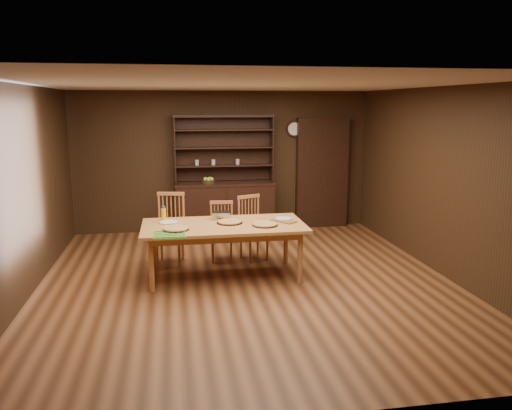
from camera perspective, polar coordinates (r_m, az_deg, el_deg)
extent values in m
plane|color=brown|center=(6.80, -1.00, -8.83)|extent=(6.00, 6.00, 0.00)
plane|color=silver|center=(6.38, -1.09, 13.64)|extent=(6.00, 6.00, 0.00)
plane|color=#341F10|center=(9.41, -3.77, 4.98)|extent=(5.50, 0.00, 5.50)
plane|color=#341F10|center=(3.60, 6.13, -5.66)|extent=(5.50, 0.00, 5.50)
plane|color=#341F10|center=(6.64, -25.21, 1.21)|extent=(0.00, 6.00, 6.00)
plane|color=#341F10|center=(7.39, 20.58, 2.50)|extent=(0.00, 6.00, 6.00)
cube|color=black|center=(9.29, -3.54, -0.41)|extent=(1.80, 0.50, 0.90)
cube|color=black|center=(9.21, -3.58, 2.45)|extent=(1.84, 0.52, 0.04)
cube|color=black|center=(9.36, -3.77, 6.48)|extent=(1.80, 0.02, 1.20)
cube|color=black|center=(9.16, -9.25, 6.25)|extent=(0.02, 0.32, 1.20)
cube|color=black|center=(9.35, 1.79, 6.49)|extent=(0.02, 0.32, 1.20)
cube|color=black|center=(9.18, -3.73, 10.14)|extent=(1.84, 0.34, 0.05)
cylinder|color=#AFA994|center=(9.20, -6.77, 4.85)|extent=(0.07, 0.07, 0.10)
cylinder|color=#AFA994|center=(9.22, -4.90, 4.90)|extent=(0.07, 0.07, 0.10)
cube|color=black|center=(9.73, 7.54, 3.63)|extent=(1.00, 0.18, 2.10)
cylinder|color=black|center=(9.56, 4.37, 8.68)|extent=(0.30, 0.04, 0.30)
cylinder|color=white|center=(9.53, 4.41, 8.67)|extent=(0.24, 0.01, 0.24)
cube|color=#CD8F47|center=(6.82, -3.71, -2.37)|extent=(2.20, 1.10, 0.04)
cylinder|color=#CD8F47|center=(6.49, -11.88, -6.76)|extent=(0.07, 0.07, 0.71)
cylinder|color=#CD8F47|center=(7.29, -11.65, -4.72)|extent=(0.07, 0.07, 0.71)
cylinder|color=#CD8F47|center=(6.69, 5.06, -6.01)|extent=(0.07, 0.07, 0.71)
cylinder|color=#CD8F47|center=(7.47, 3.44, -4.12)|extent=(0.07, 0.07, 0.71)
cube|color=#C57743|center=(7.56, -9.84, -3.36)|extent=(0.51, 0.49, 0.04)
cylinder|color=#C57743|center=(7.52, -11.27, -5.35)|extent=(0.04, 0.04, 0.43)
cylinder|color=#C57743|center=(7.81, -10.74, -4.69)|extent=(0.04, 0.04, 0.43)
cylinder|color=#C57743|center=(7.45, -8.78, -5.42)|extent=(0.04, 0.04, 0.43)
cylinder|color=#C57743|center=(7.74, -8.34, -4.75)|extent=(0.04, 0.04, 0.43)
cube|color=#C57743|center=(7.60, -9.72, 1.28)|extent=(0.41, 0.12, 0.05)
cube|color=#C57743|center=(7.62, -3.94, -3.64)|extent=(0.41, 0.39, 0.04)
cylinder|color=#C57743|center=(7.55, -5.00, -5.36)|extent=(0.03, 0.03, 0.36)
cylinder|color=#C57743|center=(7.80, -4.95, -4.80)|extent=(0.03, 0.03, 0.36)
cylinder|color=#C57743|center=(7.54, -2.85, -5.34)|extent=(0.03, 0.03, 0.36)
cylinder|color=#C57743|center=(7.80, -2.87, -4.78)|extent=(0.03, 0.03, 0.36)
cube|color=#C57743|center=(7.65, -3.98, 0.31)|extent=(0.35, 0.07, 0.05)
cube|color=#C57743|center=(7.68, -0.23, -3.23)|extent=(0.51, 0.50, 0.04)
cylinder|color=#C57743|center=(7.54, -0.67, -5.20)|extent=(0.03, 0.03, 0.39)
cylinder|color=#C57743|center=(7.78, -1.74, -4.68)|extent=(0.03, 0.03, 0.39)
cylinder|color=#C57743|center=(7.70, 1.30, -4.86)|extent=(0.03, 0.03, 0.39)
cylinder|color=#C57743|center=(7.93, 0.20, -4.36)|extent=(0.03, 0.03, 0.39)
cube|color=#C57743|center=(7.70, -0.85, 0.97)|extent=(0.37, 0.17, 0.05)
cylinder|color=black|center=(6.57, -9.16, -2.80)|extent=(0.34, 0.34, 0.01)
cylinder|color=tan|center=(6.57, -9.16, -2.68)|extent=(0.32, 0.32, 0.02)
torus|color=#B38A40|center=(6.57, -9.16, -2.68)|extent=(0.33, 0.33, 0.03)
cylinder|color=black|center=(6.72, 1.03, -2.32)|extent=(0.35, 0.35, 0.01)
cylinder|color=tan|center=(6.72, 1.03, -2.20)|extent=(0.32, 0.32, 0.02)
torus|color=#B38A40|center=(6.72, 1.03, -2.20)|extent=(0.33, 0.33, 0.03)
cylinder|color=black|center=(6.87, -3.03, -2.03)|extent=(0.36, 0.36, 0.01)
cylinder|color=tan|center=(6.87, -3.03, -1.91)|extent=(0.32, 0.32, 0.02)
torus|color=#B38A40|center=(6.87, -3.03, -1.91)|extent=(0.33, 0.33, 0.03)
cylinder|color=silver|center=(6.99, -9.95, -1.95)|extent=(0.27, 0.27, 0.01)
torus|color=#2F458F|center=(6.99, -9.96, -1.93)|extent=(0.28, 0.28, 0.01)
cylinder|color=silver|center=(7.11, 3.14, -1.57)|extent=(0.25, 0.25, 0.01)
torus|color=#2F458F|center=(7.10, 3.14, -1.55)|extent=(0.25, 0.25, 0.01)
cube|color=silver|center=(7.12, -4.04, -1.19)|extent=(0.27, 0.20, 0.10)
cylinder|color=#E89F0C|center=(7.10, -10.51, -1.08)|extent=(0.07, 0.07, 0.18)
cylinder|color=#1647B7|center=(7.07, -10.54, -0.25)|extent=(0.04, 0.04, 0.03)
cube|color=#B31423|center=(6.91, 3.69, -1.94)|extent=(0.26, 0.26, 0.01)
cube|color=#B31423|center=(7.02, 2.61, -1.72)|extent=(0.27, 0.27, 0.01)
cylinder|color=black|center=(9.13, -5.48, 2.66)|extent=(0.27, 0.27, 0.06)
sphere|color=#9DBF33|center=(9.11, -5.80, 2.96)|extent=(0.08, 0.08, 0.08)
sphere|color=#9DBF33|center=(9.15, -5.31, 3.00)|extent=(0.08, 0.08, 0.08)
sphere|color=#9DBF33|center=(9.07, -5.46, 2.92)|extent=(0.08, 0.08, 0.08)
sphere|color=#9DBF33|center=(9.10, -5.10, 2.96)|extent=(0.08, 0.08, 0.08)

